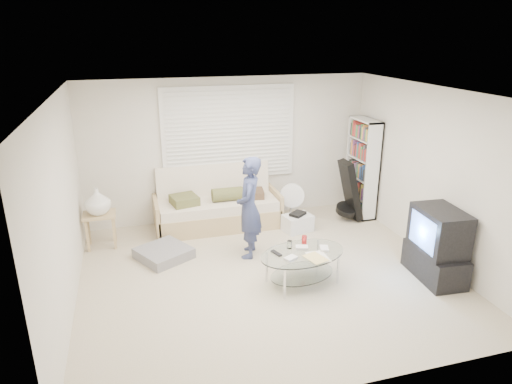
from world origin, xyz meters
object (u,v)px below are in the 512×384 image
object	(u,v)px
coffee_table	(303,258)
bookshelf	(362,168)
futon_sofa	(217,207)
tv_unit	(437,245)

from	to	relation	value
coffee_table	bookshelf	bearing A→B (deg)	46.46
futon_sofa	bookshelf	world-z (taller)	bookshelf
bookshelf	tv_unit	xyz separation A→B (m)	(-0.13, -2.38, -0.40)
tv_unit	coffee_table	xyz separation A→B (m)	(-1.79, 0.36, -0.12)
futon_sofa	coffee_table	size ratio (longest dim) A/B	1.60
tv_unit	coffee_table	distance (m)	1.83
bookshelf	tv_unit	bearing A→B (deg)	-93.01
futon_sofa	tv_unit	size ratio (longest dim) A/B	2.13
bookshelf	coffee_table	size ratio (longest dim) A/B	1.33
futon_sofa	tv_unit	bearing A→B (deg)	-45.57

